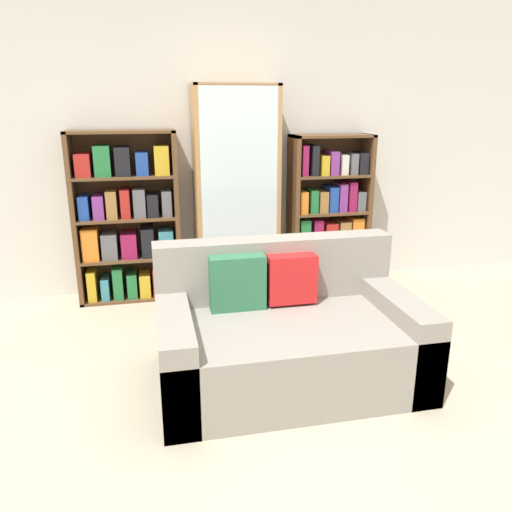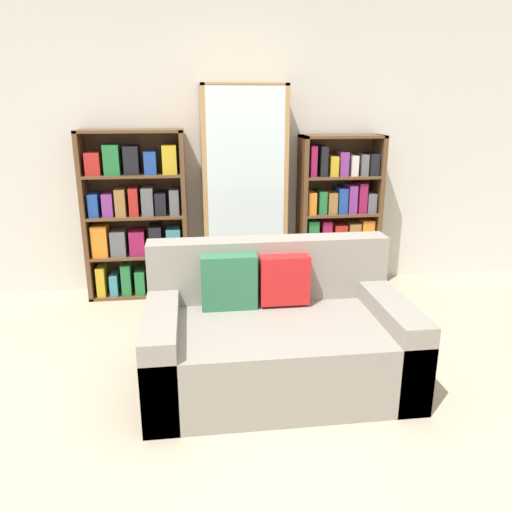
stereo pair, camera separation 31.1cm
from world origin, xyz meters
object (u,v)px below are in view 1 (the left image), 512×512
object	(u,v)px
display_cabinet	(236,193)
wine_bottle	(325,298)
couch	(286,336)
bookshelf_left	(127,221)
bookshelf_right	(329,215)

from	to	relation	value
display_cabinet	wine_bottle	bearing A→B (deg)	-51.41
display_cabinet	wine_bottle	size ratio (longest dim) A/B	4.90
wine_bottle	couch	bearing A→B (deg)	-123.52
couch	wine_bottle	size ratio (longest dim) A/B	4.21
bookshelf_left	bookshelf_right	xyz separation A→B (m)	(1.90, -0.00, -0.03)
bookshelf_right	wine_bottle	xyz separation A→B (m)	(-0.30, -0.78, -0.53)
couch	wine_bottle	xyz separation A→B (m)	(0.59, 0.89, -0.14)
bookshelf_left	display_cabinet	size ratio (longest dim) A/B	0.80
display_cabinet	wine_bottle	distance (m)	1.26
couch	bookshelf_right	bearing A→B (deg)	61.94
wine_bottle	bookshelf_right	bearing A→B (deg)	68.87
bookshelf_left	bookshelf_right	distance (m)	1.90
bookshelf_left	bookshelf_right	world-z (taller)	bookshelf_left
couch	wine_bottle	distance (m)	1.07
bookshelf_left	wine_bottle	xyz separation A→B (m)	(1.60, -0.78, -0.56)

